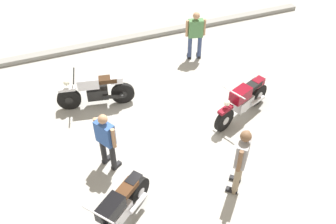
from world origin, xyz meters
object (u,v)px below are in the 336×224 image
object	(u,v)px
person_in_blue_shirt	(106,139)
person_in_gray_shirt	(242,157)
motorcycle_silver_cruiser	(96,90)
person_in_green_shirt	(195,33)
motorcycle_maroon_cruiser	(243,101)
motorcycle_black_cruiser	(118,211)

from	to	relation	value
person_in_blue_shirt	person_in_gray_shirt	distance (m)	2.94
motorcycle_silver_cruiser	person_in_green_shirt	distance (m)	3.68
person_in_green_shirt	motorcycle_silver_cruiser	bearing A→B (deg)	122.79
motorcycle_maroon_cruiser	person_in_blue_shirt	bearing A→B (deg)	-16.67
motorcycle_silver_cruiser	motorcycle_black_cruiser	world-z (taller)	same
motorcycle_black_cruiser	person_in_green_shirt	xyz separation A→B (m)	(3.90, 5.05, 0.38)
motorcycle_maroon_cruiser	person_in_gray_shirt	bearing A→B (deg)	35.05
motorcycle_black_cruiser	person_in_blue_shirt	size ratio (longest dim) A/B	1.09
motorcycle_silver_cruiser	motorcycle_maroon_cruiser	distance (m)	3.93
person_in_blue_shirt	person_in_green_shirt	world-z (taller)	person_in_green_shirt
motorcycle_maroon_cruiser	person_in_blue_shirt	distance (m)	3.75
person_in_blue_shirt	person_in_gray_shirt	world-z (taller)	person_in_gray_shirt
motorcycle_black_cruiser	person_in_gray_shirt	xyz separation A→B (m)	(2.67, 0.03, 0.45)
motorcycle_silver_cruiser	person_in_blue_shirt	size ratio (longest dim) A/B	1.32
motorcycle_maroon_cruiser	person_in_gray_shirt	xyz separation A→B (m)	(-1.25, -2.02, 0.45)
motorcycle_silver_cruiser	motorcycle_maroon_cruiser	bearing A→B (deg)	163.47
motorcycle_maroon_cruiser	motorcycle_black_cruiser	xyz separation A→B (m)	(-3.93, -2.05, 0.00)
person_in_gray_shirt	motorcycle_black_cruiser	bearing A→B (deg)	42.60
motorcycle_maroon_cruiser	person_in_green_shirt	distance (m)	3.03
motorcycle_silver_cruiser	person_in_gray_shirt	bearing A→B (deg)	131.12
motorcycle_black_cruiser	person_in_blue_shirt	xyz separation A→B (m)	(0.21, 1.63, 0.36)
motorcycle_maroon_cruiser	person_in_green_shirt	bearing A→B (deg)	-112.49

